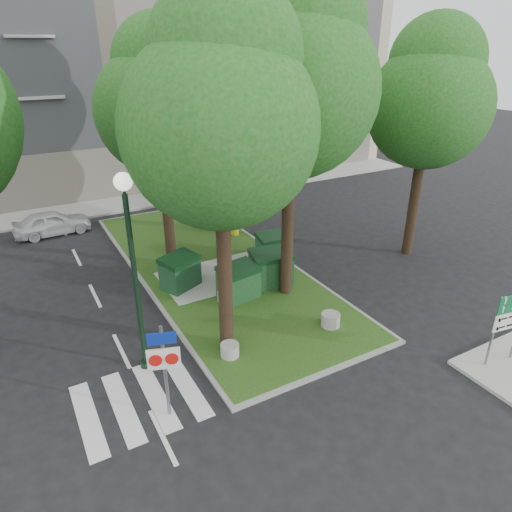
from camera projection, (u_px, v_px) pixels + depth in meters
ground at (311, 378)px, 13.29m from camera, size 120.00×120.00×0.00m
median_island at (213, 266)px, 19.81m from camera, size 6.00×16.00×0.12m
median_kerb at (213, 267)px, 19.82m from camera, size 6.30×16.30×0.10m
building_sidewalk at (135, 202)px, 27.89m from camera, size 42.00×3.00×0.12m
zebra_crossing at (171, 390)px, 12.81m from camera, size 5.00×3.00×0.01m
apartment_building at (90, 58)px, 30.47m from camera, size 41.00×12.00×16.00m
tree_median_near_left at (222, 110)px, 11.60m from camera, size 5.20×5.20×10.53m
tree_median_near_right at (294, 73)px, 14.45m from camera, size 5.60×5.60×11.46m
tree_median_mid at (160, 98)px, 17.10m from camera, size 4.80×4.80×9.99m
tree_median_far at (205, 57)px, 20.33m from camera, size 5.80×5.80×11.93m
tree_street_right at (431, 95)px, 18.38m from camera, size 5.00×5.00×10.06m
dumpster_a at (180, 272)px, 17.77m from camera, size 1.74×1.53×1.35m
dumpster_b at (239, 282)px, 16.99m from camera, size 1.60×1.24×1.36m
dumpster_c at (271, 268)px, 17.94m from camera, size 1.75×1.36×1.48m
dumpster_d at (274, 248)px, 19.86m from camera, size 1.54×1.16×1.34m
bollard_left at (230, 350)px, 13.97m from camera, size 0.57×0.57×0.41m
bollard_right at (331, 320)px, 15.45m from camera, size 0.64×0.64×0.46m
bollard_mid at (225, 296)px, 16.95m from camera, size 0.53×0.53×0.38m
litter_bin at (235, 228)px, 22.86m from camera, size 0.39×0.39×0.69m
street_lamp at (132, 254)px, 12.18m from camera, size 0.48×0.48×5.96m
traffic_sign_pole at (164, 360)px, 11.25m from camera, size 0.79×0.31×2.74m
directional_sign at (510, 318)px, 13.18m from camera, size 1.15×0.23×2.31m
car_white at (52, 223)px, 23.07m from camera, size 3.74×1.67×1.25m
car_silver at (219, 194)px, 27.17m from camera, size 4.42×1.61×1.45m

